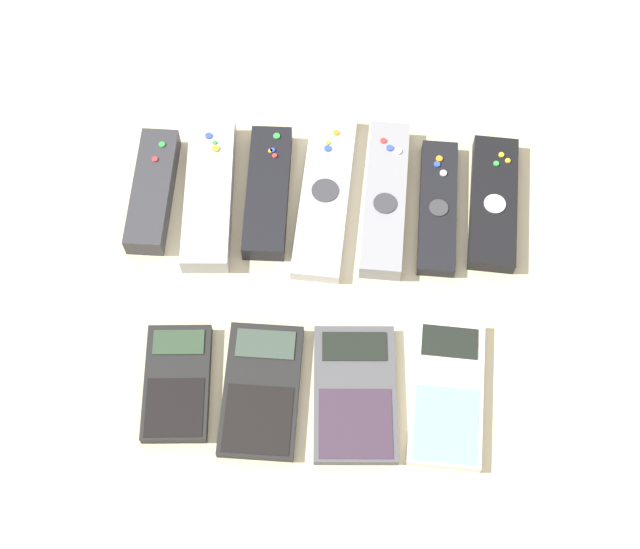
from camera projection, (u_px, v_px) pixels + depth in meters
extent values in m
plane|color=beige|center=(319.00, 304.00, 0.98)|extent=(3.00, 3.00, 0.00)
cube|color=#333338|center=(153.00, 191.00, 1.03)|extent=(0.04, 0.15, 0.03)
cylinder|color=red|center=(155.00, 159.00, 1.03)|extent=(0.01, 0.01, 0.00)
cylinder|color=green|center=(162.00, 145.00, 1.04)|extent=(0.01, 0.01, 0.00)
cube|color=#B7B7BC|center=(209.00, 193.00, 1.03)|extent=(0.06, 0.20, 0.02)
cylinder|color=green|center=(215.00, 142.00, 1.05)|extent=(0.01, 0.01, 0.00)
cylinder|color=blue|center=(209.00, 136.00, 1.05)|extent=(0.01, 0.01, 0.00)
cylinder|color=yellow|center=(216.00, 149.00, 1.04)|extent=(0.01, 0.01, 0.00)
cube|color=black|center=(268.00, 192.00, 1.03)|extent=(0.05, 0.17, 0.02)
cylinder|color=green|center=(277.00, 136.00, 1.05)|extent=(0.01, 0.01, 0.00)
cylinder|color=yellow|center=(270.00, 151.00, 1.04)|extent=(0.01, 0.01, 0.00)
cylinder|color=blue|center=(272.00, 150.00, 1.04)|extent=(0.01, 0.01, 0.00)
cylinder|color=red|center=(275.00, 156.00, 1.04)|extent=(0.01, 0.01, 0.00)
cube|color=silver|center=(327.00, 195.00, 1.04)|extent=(0.07, 0.22, 0.02)
cylinder|color=#38383D|center=(327.00, 190.00, 1.03)|extent=(0.03, 0.03, 0.00)
cylinder|color=blue|center=(324.00, 148.00, 1.05)|extent=(0.01, 0.01, 0.00)
cylinder|color=yellow|center=(328.00, 143.00, 1.06)|extent=(0.01, 0.01, 0.00)
cylinder|color=orange|center=(336.00, 133.00, 1.06)|extent=(0.01, 0.01, 0.00)
cube|color=gray|center=(385.00, 199.00, 1.03)|extent=(0.05, 0.20, 0.02)
cylinder|color=#38383D|center=(385.00, 203.00, 1.01)|extent=(0.03, 0.03, 0.00)
cylinder|color=red|center=(383.00, 141.00, 1.05)|extent=(0.01, 0.01, 0.00)
cylinder|color=silver|center=(398.00, 151.00, 1.04)|extent=(0.01, 0.01, 0.00)
cylinder|color=blue|center=(390.00, 148.00, 1.04)|extent=(0.01, 0.01, 0.00)
cube|color=black|center=(438.00, 207.00, 1.03)|extent=(0.05, 0.17, 0.02)
cylinder|color=#38383D|center=(439.00, 208.00, 1.02)|extent=(0.02, 0.02, 0.00)
cylinder|color=silver|center=(443.00, 173.00, 1.04)|extent=(0.01, 0.01, 0.00)
cylinder|color=blue|center=(437.00, 164.00, 1.04)|extent=(0.01, 0.01, 0.00)
cylinder|color=orange|center=(439.00, 159.00, 1.05)|extent=(0.01, 0.01, 0.00)
cube|color=black|center=(493.00, 203.00, 1.03)|extent=(0.06, 0.17, 0.02)
cylinder|color=silver|center=(495.00, 204.00, 1.02)|extent=(0.02, 0.02, 0.00)
cylinder|color=green|center=(496.00, 164.00, 1.04)|extent=(0.01, 0.01, 0.00)
cylinder|color=yellow|center=(501.00, 155.00, 1.05)|extent=(0.01, 0.01, 0.00)
cylinder|color=yellow|center=(508.00, 161.00, 1.04)|extent=(0.01, 0.01, 0.00)
cube|color=black|center=(177.00, 383.00, 0.94)|extent=(0.08, 0.13, 0.01)
cube|color=#2D422D|center=(179.00, 342.00, 0.95)|extent=(0.06, 0.03, 0.00)
cube|color=black|center=(174.00, 407.00, 0.92)|extent=(0.06, 0.07, 0.00)
cube|color=black|center=(261.00, 390.00, 0.93)|extent=(0.08, 0.15, 0.01)
cube|color=#38473D|center=(265.00, 344.00, 0.95)|extent=(0.06, 0.03, 0.00)
cube|color=black|center=(258.00, 419.00, 0.91)|extent=(0.07, 0.07, 0.00)
cube|color=#4C4C51|center=(355.00, 394.00, 0.93)|extent=(0.09, 0.15, 0.01)
cube|color=black|center=(354.00, 346.00, 0.95)|extent=(0.07, 0.04, 0.00)
cube|color=#3A2A3B|center=(356.00, 423.00, 0.91)|extent=(0.08, 0.08, 0.00)
cube|color=silver|center=(447.00, 392.00, 0.93)|extent=(0.08, 0.16, 0.01)
cube|color=black|center=(450.00, 342.00, 0.95)|extent=(0.06, 0.04, 0.00)
cube|color=#7DA0AA|center=(446.00, 424.00, 0.91)|extent=(0.07, 0.08, 0.00)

